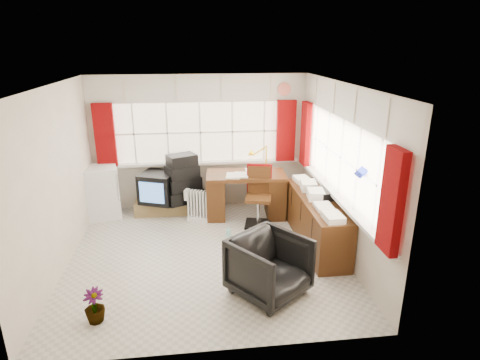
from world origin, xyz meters
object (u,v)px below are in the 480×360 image
object	(u,v)px
crt_tv	(158,188)
desk	(246,193)
task_chair	(259,193)
office_chair	(269,267)
credenza	(316,220)
radiator	(198,208)
mini_fridge	(103,192)
tv_bench	(174,205)
desk_lamp	(266,153)

from	to	relation	value
crt_tv	desk	bearing A→B (deg)	-9.14
task_chair	crt_tv	world-z (taller)	task_chair
task_chair	office_chair	xyz separation A→B (m)	(-0.21, -2.11, -0.17)
crt_tv	office_chair	bearing A→B (deg)	-60.25
credenza	radiator	bearing A→B (deg)	150.03
radiator	mini_fridge	world-z (taller)	mini_fridge
office_chair	radiator	xyz separation A→B (m)	(-0.84, 2.32, -0.15)
tv_bench	office_chair	bearing A→B (deg)	-65.13
task_chair	crt_tv	distance (m)	1.85
task_chair	crt_tv	size ratio (longest dim) A/B	1.38
desk_lamp	radiator	distance (m)	1.58
office_chair	crt_tv	xyz separation A→B (m)	(-1.54, 2.70, 0.14)
office_chair	credenza	world-z (taller)	credenza
credenza	mini_fridge	xyz separation A→B (m)	(-3.53, 1.46, 0.08)
office_chair	crt_tv	world-z (taller)	crt_tv
desk	tv_bench	xyz separation A→B (m)	(-1.33, 0.35, -0.33)
tv_bench	credenza	bearing A→B (deg)	-33.71
crt_tv	desk_lamp	bearing A→B (deg)	-2.00
desk	office_chair	world-z (taller)	desk
desk_lamp	mini_fridge	xyz separation A→B (m)	(-2.97, 0.10, -0.65)
desk_lamp	mini_fridge	distance (m)	3.04
task_chair	mini_fridge	distance (m)	2.83
radiator	mini_fridge	bearing A→B (deg)	166.56
desk	credenza	bearing A→B (deg)	-50.93
desk	office_chair	distance (m)	2.45
task_chair	office_chair	world-z (taller)	task_chair
desk	tv_bench	bearing A→B (deg)	165.39
desk_lamp	crt_tv	xyz separation A→B (m)	(-1.97, 0.07, -0.60)
desk	desk_lamp	distance (m)	0.80
desk_lamp	radiator	bearing A→B (deg)	-166.27
radiator	credenza	bearing A→B (deg)	-29.97
desk	tv_bench	distance (m)	1.41
task_chair	office_chair	size ratio (longest dim) A/B	1.24
task_chair	tv_bench	xyz separation A→B (m)	(-1.51, 0.68, -0.43)
desk	task_chair	world-z (taller)	task_chair
office_chair	task_chair	bearing A→B (deg)	46.36
office_chair	tv_bench	xyz separation A→B (m)	(-1.29, 2.79, -0.26)
task_chair	credenza	xyz separation A→B (m)	(0.77, -0.84, -0.16)
desk_lamp	credenza	bearing A→B (deg)	-67.67
desk	radiator	bearing A→B (deg)	-171.86
desk_lamp	radiator	size ratio (longest dim) A/B	0.79
radiator	mini_fridge	xyz separation A→B (m)	(-1.71, 0.41, 0.24)
desk	crt_tv	bearing A→B (deg)	170.86
office_chair	mini_fridge	size ratio (longest dim) A/B	0.90
task_chair	office_chair	bearing A→B (deg)	-95.74
task_chair	desk_lamp	bearing A→B (deg)	67.64
office_chair	desk	bearing A→B (deg)	51.38
radiator	mini_fridge	distance (m)	1.77
desk_lamp	office_chair	world-z (taller)	desk_lamp
desk_lamp	mini_fridge	world-z (taller)	desk_lamp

